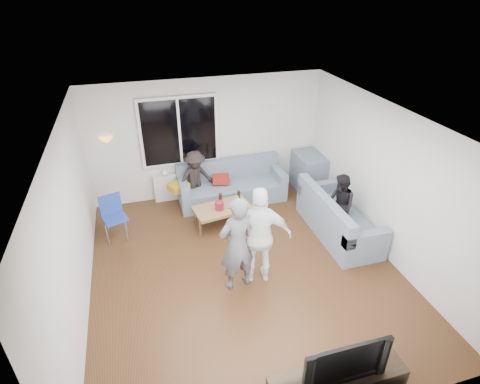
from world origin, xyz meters
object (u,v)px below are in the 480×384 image
object	(u,v)px
floor_lamp	(112,171)
player_right	(260,236)
spectator_right	(340,205)
sofa_right_section	(339,214)
coffee_table	(223,216)
spectator_back	(196,179)
player_left	(237,244)
television	(342,357)
sofa_back_section	(232,182)
side_chair	(115,219)

from	to	relation	value
floor_lamp	player_right	world-z (taller)	player_right
floor_lamp	spectator_right	xyz separation A→B (m)	(4.07, -2.31, -0.17)
sofa_right_section	floor_lamp	xyz separation A→B (m)	(-4.07, 2.34, 0.36)
coffee_table	spectator_back	xyz separation A→B (m)	(-0.35, 0.92, 0.42)
player_left	television	bearing A→B (deg)	93.97
sofa_back_section	player_left	xyz separation A→B (m)	(-0.62, -2.62, 0.39)
television	side_chair	bearing A→B (deg)	121.21
sofa_right_section	coffee_table	xyz separation A→B (m)	(-2.06, 0.89, -0.22)
coffee_table	spectator_right	bearing A→B (deg)	-22.79
side_chair	television	world-z (taller)	television
sofa_right_section	player_right	bearing A→B (deg)	112.70
player_left	player_right	distance (m)	0.39
player_right	spectator_right	world-z (taller)	player_right
spectator_back	player_right	bearing A→B (deg)	-96.60
sofa_right_section	spectator_right	size ratio (longest dim) A/B	1.64
spectator_right	side_chair	bearing A→B (deg)	-102.53
sofa_back_section	side_chair	bearing A→B (deg)	-162.31
sofa_right_section	spectator_back	world-z (taller)	spectator_back
sofa_right_section	side_chair	xyz separation A→B (m)	(-4.07, 1.00, 0.01)
spectator_right	floor_lamp	bearing A→B (deg)	-118.59
sofa_back_section	player_right	xyz separation A→B (m)	(-0.23, -2.56, 0.41)
television	sofa_back_section	bearing A→B (deg)	89.64
floor_lamp	spectator_right	world-z (taller)	floor_lamp
floor_lamp	player_right	xyz separation A→B (m)	(2.22, -3.11, 0.06)
spectator_right	spectator_back	world-z (taller)	spectator_back
sofa_right_section	coffee_table	distance (m)	2.25
side_chair	sofa_back_section	bearing A→B (deg)	1.21
sofa_right_section	spectator_back	size ratio (longest dim) A/B	1.62
side_chair	spectator_right	size ratio (longest dim) A/B	0.71
spectator_back	television	size ratio (longest dim) A/B	1.23
sofa_right_section	television	size ratio (longest dim) A/B	1.98
sofa_back_section	spectator_back	bearing A→B (deg)	177.79
player_right	television	xyz separation A→B (m)	(0.20, -2.21, -0.11)
sofa_right_section	coffee_table	size ratio (longest dim) A/B	1.82
player_left	television	size ratio (longest dim) A/B	1.61
player_left	sofa_right_section	bearing A→B (deg)	-170.81
player_right	spectator_back	size ratio (longest dim) A/B	1.35
floor_lamp	television	distance (m)	5.84
side_chair	player_right	xyz separation A→B (m)	(2.22, -1.78, 0.41)
side_chair	spectator_right	distance (m)	4.19
floor_lamp	spectator_back	bearing A→B (deg)	-17.35
floor_lamp	sofa_back_section	bearing A→B (deg)	-12.69
player_left	television	distance (m)	2.23
coffee_table	side_chair	distance (m)	2.03
spectator_right	television	world-z (taller)	spectator_right
sofa_back_section	sofa_right_section	bearing A→B (deg)	-47.70
sofa_back_section	floor_lamp	bearing A→B (deg)	167.31
floor_lamp	side_chair	bearing A→B (deg)	-90.00
side_chair	floor_lamp	world-z (taller)	floor_lamp
sofa_back_section	spectator_back	size ratio (longest dim) A/B	1.86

